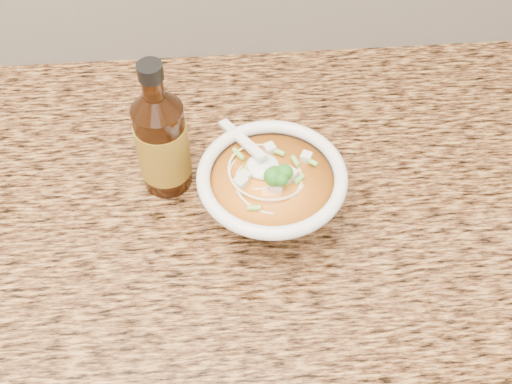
{
  "coord_description": "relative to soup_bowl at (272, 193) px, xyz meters",
  "views": [
    {
      "loc": [
        0.34,
        1.15,
        1.59
      ],
      "look_at": [
        0.38,
        1.65,
        0.95
      ],
      "focal_mm": 45.0,
      "sensor_mm": 36.0,
      "label": 1
    }
  ],
  "objects": [
    {
      "name": "cabinet",
      "position": [
        -0.4,
        0.02,
        -0.51
      ],
      "size": [
        4.0,
        0.65,
        0.86
      ],
      "primitive_type": "cube",
      "color": "black",
      "rests_on": "ground"
    },
    {
      "name": "soup_bowl",
      "position": [
        0.0,
        0.0,
        0.0
      ],
      "size": [
        0.19,
        0.2,
        0.1
      ],
      "rotation": [
        0.0,
        0.0,
        -0.34
      ],
      "color": "white",
      "rests_on": "counter_slab"
    },
    {
      "name": "hot_sauce_bottle",
      "position": [
        -0.14,
        0.07,
        0.03
      ],
      "size": [
        0.08,
        0.08,
        0.21
      ],
      "rotation": [
        0.0,
        0.0,
        0.13
      ],
      "color": "#3B1908",
      "rests_on": "counter_slab"
    }
  ]
}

